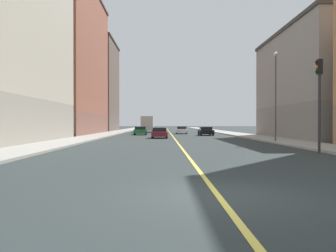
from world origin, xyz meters
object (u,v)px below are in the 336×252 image
Objects in this scene: building_left_mid at (320,84)px; traffic_light_left_near at (319,92)px; car_maroon at (160,133)px; box_truck at (148,124)px; building_right_midblock at (66,62)px; building_right_distant at (94,86)px; street_lamp_left_near at (276,88)px; car_black at (206,131)px; car_green at (140,131)px; car_white at (182,130)px.

building_left_mid is 21.24m from traffic_light_left_near.
box_truck reaches higher than car_maroon.
building_right_midblock is at bearing -134.96° from box_truck.
building_right_distant is at bearing 131.15° from building_left_mid.
box_truck is at bearing 45.04° from building_right_midblock.
building_right_midblock reaches higher than building_left_mid.
building_left_mid is 11.23m from street_lamp_left_near.
car_green is at bearing 164.40° from car_black.
street_lamp_left_near is 1.86× the size of car_black.
car_black is at bearing -62.08° from box_truck.
street_lamp_left_near is 2.00× the size of car_green.
car_green is (-9.67, 2.70, 0.01)m from car_black.
building_right_midblock is 6.22× the size of car_green.
traffic_light_left_near reaches higher than car_green.
car_maroon is at bearing -67.55° from building_right_distant.
street_lamp_left_near is at bearing 84.77° from traffic_light_left_near.
building_right_distant is 62.67m from traffic_light_left_near.
traffic_light_left_near is 30.39m from car_black.
building_right_distant reaches higher than street_lamp_left_near.
building_right_distant is 35.94m from car_black.
car_green is 12.03m from car_maroon.
building_right_midblock is 21.66m from car_white.
building_right_distant is at bearing 112.45° from car_maroon.
car_maroon reaches higher than car_white.
building_right_distant is at bearing 113.21° from traffic_light_left_near.
building_right_midblock is 24.66m from car_black.
building_left_mid is 2.78× the size of box_truck.
street_lamp_left_near is (1.02, 11.12, 1.35)m from traffic_light_left_near.
building_left_mid is 37.30m from building_right_midblock.
building_left_mid reaches higher than street_lamp_left_near.
car_green is (-13.70, 21.67, -4.36)m from street_lamp_left_near.
car_green is (-12.69, 32.79, -3.01)m from traffic_light_left_near.
building_right_distant is at bearing 119.00° from street_lamp_left_near.
street_lamp_left_near is 28.23m from car_white.
car_black is (21.56, -27.21, -9.32)m from building_right_distant.
box_truck is (-20.96, 28.28, -4.56)m from building_left_mid.
traffic_light_left_near is 11.25m from street_lamp_left_near.
car_black is at bearing 53.45° from car_maroon.
car_white is 17.31m from car_maroon.
building_left_mid is 25.99m from car_green.
street_lamp_left_near is 2.06× the size of car_maroon.
car_green is at bearing 122.31° from street_lamp_left_near.
building_right_distant is 4.91× the size of car_green.
traffic_light_left_near is at bearing -84.28° from car_black.
box_truck is (12.36, -9.83, -8.28)m from building_right_distant.
car_green is at bearing -10.93° from building_right_midblock.
traffic_light_left_near is 49.05m from box_truck.
car_maroon is (-9.64, 21.15, -3.01)m from traffic_light_left_near.
building_left_mid reaches higher than car_maroon.
building_right_midblock is at bearing -90.00° from building_right_distant.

